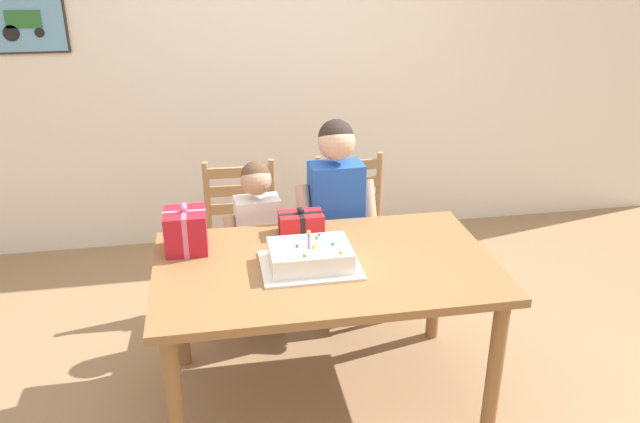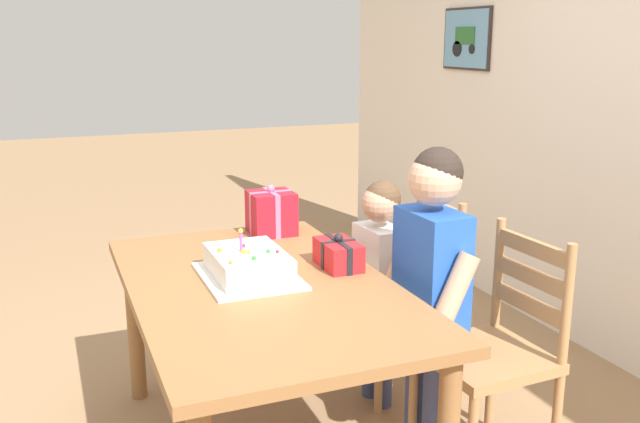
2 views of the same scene
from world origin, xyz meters
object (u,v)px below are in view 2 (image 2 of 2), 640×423
(chair_left, at_px, (409,292))
(birthday_cake, at_px, (248,265))
(gift_box_red_large, at_px, (338,254))
(gift_box_beside_cake, at_px, (271,213))
(dining_table, at_px, (261,306))
(child_older, at_px, (431,274))
(chair_right, at_px, (495,350))
(child_younger, at_px, (379,271))

(chair_left, bearing_deg, birthday_cake, -72.86)
(gift_box_red_large, height_order, gift_box_beside_cake, gift_box_beside_cake)
(dining_table, bearing_deg, chair_left, 112.24)
(child_older, bearing_deg, gift_box_red_large, -130.10)
(gift_box_beside_cake, xyz_separation_m, child_older, (0.79, 0.37, -0.09))
(gift_box_beside_cake, bearing_deg, chair_right, 30.80)
(chair_right, relative_size, child_older, 0.75)
(birthday_cake, height_order, child_older, child_older)
(chair_right, xyz_separation_m, child_younger, (-0.59, -0.20, 0.15))
(chair_right, bearing_deg, gift_box_red_large, -129.53)
(gift_box_red_large, xyz_separation_m, chair_right, (0.39, 0.48, -0.32))
(child_younger, bearing_deg, child_older, -0.06)
(gift_box_red_large, relative_size, chair_right, 0.24)
(dining_table, distance_m, child_younger, 0.67)
(birthday_cake, xyz_separation_m, child_older, (0.25, 0.64, -0.04))
(child_older, height_order, child_younger, child_older)
(gift_box_red_large, distance_m, chair_right, 0.69)
(dining_table, height_order, chair_left, chair_left)
(dining_table, relative_size, chair_right, 1.68)
(dining_table, xyz_separation_m, chair_right, (0.33, 0.81, -0.18))
(birthday_cake, bearing_deg, gift_box_red_large, 87.75)
(gift_box_beside_cake, height_order, chair_right, gift_box_beside_cake)
(gift_box_red_large, height_order, chair_right, chair_right)
(child_younger, bearing_deg, birthday_cake, -74.28)
(dining_table, xyz_separation_m, chair_left, (-0.33, 0.81, -0.18))
(gift_box_beside_cake, height_order, child_older, child_older)
(birthday_cake, distance_m, child_younger, 0.69)
(birthday_cake, bearing_deg, child_younger, 105.72)
(birthday_cake, bearing_deg, gift_box_beside_cake, 153.60)
(birthday_cake, bearing_deg, child_older, 68.77)
(birthday_cake, height_order, gift_box_beside_cake, gift_box_beside_cake)
(birthday_cake, xyz_separation_m, gift_box_red_large, (0.01, 0.36, 0.00))
(gift_box_red_large, relative_size, child_younger, 0.22)
(gift_box_red_large, bearing_deg, chair_left, 119.82)
(birthday_cake, xyz_separation_m, chair_right, (0.41, 0.84, -0.32))
(gift_box_beside_cake, distance_m, chair_right, 1.17)
(dining_table, xyz_separation_m, gift_box_red_large, (-0.06, 0.34, 0.14))
(gift_box_red_large, bearing_deg, birthday_cake, -92.25)
(chair_left, xyz_separation_m, child_younger, (0.08, -0.20, 0.15))
(chair_left, height_order, chair_right, same)
(child_younger, bearing_deg, gift_box_beside_cake, -134.52)
(gift_box_red_large, distance_m, child_older, 0.37)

